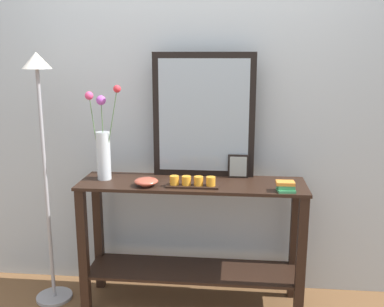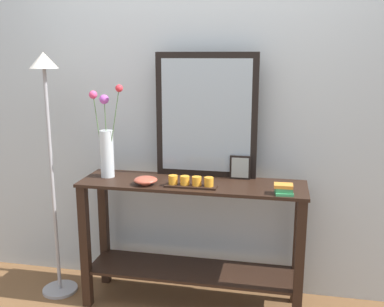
% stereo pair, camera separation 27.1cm
% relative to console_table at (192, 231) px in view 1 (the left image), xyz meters
% --- Properties ---
extents(ground_plane, '(7.00, 6.00, 0.02)m').
position_rel_console_table_xyz_m(ground_plane, '(0.00, 0.00, -0.53)').
color(ground_plane, brown).
extents(wall_back, '(6.40, 0.08, 2.70)m').
position_rel_console_table_xyz_m(wall_back, '(0.00, 0.32, 0.83)').
color(wall_back, '#B2BCC1').
rests_on(wall_back, ground).
extents(console_table, '(1.43, 0.39, 0.85)m').
position_rel_console_table_xyz_m(console_table, '(0.00, 0.00, 0.00)').
color(console_table, black).
rests_on(console_table, ground).
extents(mirror_leaning, '(0.66, 0.03, 0.80)m').
position_rel_console_table_xyz_m(mirror_leaning, '(0.06, 0.16, 0.73)').
color(mirror_leaning, black).
rests_on(mirror_leaning, console_table).
extents(tall_vase_left, '(0.24, 0.11, 0.61)m').
position_rel_console_table_xyz_m(tall_vase_left, '(-0.57, 0.01, 0.54)').
color(tall_vase_left, silver).
rests_on(tall_vase_left, console_table).
extents(candle_tray, '(0.32, 0.09, 0.07)m').
position_rel_console_table_xyz_m(candle_tray, '(0.01, -0.10, 0.35)').
color(candle_tray, black).
rests_on(candle_tray, console_table).
extents(picture_frame_small, '(0.13, 0.01, 0.15)m').
position_rel_console_table_xyz_m(picture_frame_small, '(0.29, 0.13, 0.40)').
color(picture_frame_small, black).
rests_on(picture_frame_small, console_table).
extents(decorative_bowl, '(0.15, 0.15, 0.05)m').
position_rel_console_table_xyz_m(decorative_bowl, '(-0.27, -0.10, 0.35)').
color(decorative_bowl, '#B24C38').
rests_on(decorative_bowl, console_table).
extents(book_stack, '(0.11, 0.10, 0.06)m').
position_rel_console_table_xyz_m(book_stack, '(0.57, -0.13, 0.36)').
color(book_stack, '#388E56').
rests_on(book_stack, console_table).
extents(floor_lamp, '(0.24, 0.24, 1.65)m').
position_rel_console_table_xyz_m(floor_lamp, '(-0.95, -0.03, 0.59)').
color(floor_lamp, '#9E9EA3').
rests_on(floor_lamp, ground).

